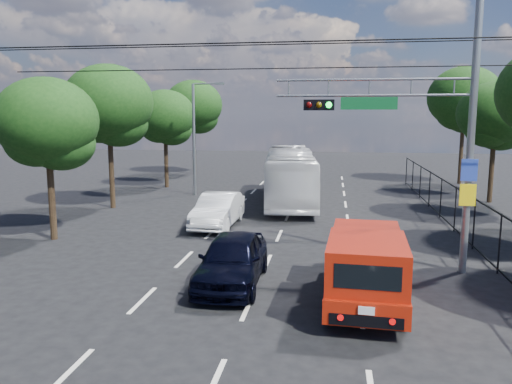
% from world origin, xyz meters
% --- Properties ---
extents(lane_markings, '(6.12, 38.00, 0.01)m').
position_xyz_m(lane_markings, '(-0.00, 14.00, 0.01)').
color(lane_markings, beige).
rests_on(lane_markings, ground).
extents(signal_mast, '(6.43, 0.39, 9.50)m').
position_xyz_m(signal_mast, '(5.28, 7.99, 5.24)').
color(signal_mast, slate).
rests_on(signal_mast, ground).
extents(streetlight_left, '(2.09, 0.22, 7.08)m').
position_xyz_m(streetlight_left, '(-6.33, 22.00, 3.94)').
color(streetlight_left, slate).
rests_on(streetlight_left, ground).
extents(utility_wires, '(22.00, 5.04, 0.74)m').
position_xyz_m(utility_wires, '(0.00, 8.83, 7.23)').
color(utility_wires, black).
rests_on(utility_wires, ground).
extents(fence_right, '(0.06, 34.03, 2.00)m').
position_xyz_m(fence_right, '(7.60, 12.17, 1.03)').
color(fence_right, black).
rests_on(fence_right, ground).
extents(tree_right_d, '(4.32, 4.32, 7.02)m').
position_xyz_m(tree_right_d, '(11.42, 22.02, 4.85)').
color(tree_right_d, black).
rests_on(tree_right_d, ground).
extents(tree_right_e, '(5.28, 5.28, 8.58)m').
position_xyz_m(tree_right_e, '(11.62, 30.02, 5.94)').
color(tree_right_e, black).
rests_on(tree_right_e, ground).
extents(tree_left_b, '(4.08, 4.08, 6.63)m').
position_xyz_m(tree_left_b, '(-9.18, 10.02, 4.58)').
color(tree_left_b, black).
rests_on(tree_left_b, ground).
extents(tree_left_c, '(4.80, 4.80, 7.80)m').
position_xyz_m(tree_left_c, '(-9.78, 17.02, 5.40)').
color(tree_left_c, black).
rests_on(tree_left_c, ground).
extents(tree_left_d, '(4.20, 4.20, 6.83)m').
position_xyz_m(tree_left_d, '(-9.38, 25.02, 4.72)').
color(tree_left_d, black).
rests_on(tree_left_d, ground).
extents(tree_left_e, '(4.92, 4.92, 7.99)m').
position_xyz_m(tree_left_e, '(-9.58, 33.02, 5.53)').
color(tree_left_e, black).
rests_on(tree_left_e, ground).
extents(red_pickup, '(2.26, 5.56, 2.03)m').
position_xyz_m(red_pickup, '(3.15, 4.75, 1.08)').
color(red_pickup, black).
rests_on(red_pickup, ground).
extents(navy_hatchback, '(1.89, 4.59, 1.56)m').
position_xyz_m(navy_hatchback, '(-0.77, 5.71, 0.78)').
color(navy_hatchback, black).
rests_on(navy_hatchback, ground).
extents(white_bus, '(3.86, 11.61, 3.17)m').
position_xyz_m(white_bus, '(-0.28, 20.30, 1.59)').
color(white_bus, silver).
rests_on(white_bus, ground).
extents(white_van, '(1.74, 4.64, 1.52)m').
position_xyz_m(white_van, '(-3.00, 13.44, 0.76)').
color(white_van, silver).
rests_on(white_van, ground).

